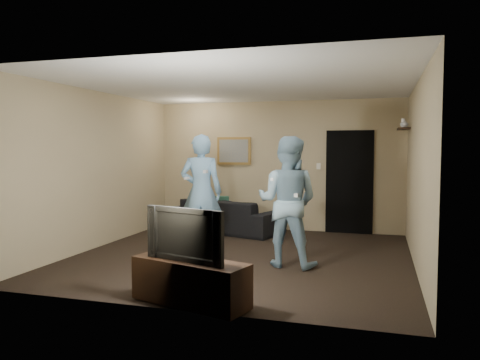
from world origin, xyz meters
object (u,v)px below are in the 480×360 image
(sofa, at_px, (227,215))
(wii_player_left, at_px, (201,192))
(television, at_px, (190,234))
(tv_console, at_px, (190,282))
(wii_player_right, at_px, (287,201))

(sofa, bearing_deg, wii_player_left, 110.96)
(television, xyz_separation_m, wii_player_left, (-0.90, 2.64, 0.18))
(sofa, xyz_separation_m, television, (1.00, -4.26, 0.44))
(wii_player_left, bearing_deg, sofa, 93.38)
(tv_console, distance_m, wii_player_right, 2.15)
(wii_player_left, height_order, wii_player_right, wii_player_left)
(television, xyz_separation_m, wii_player_right, (0.66, 1.94, 0.15))
(television, distance_m, wii_player_left, 2.79)
(tv_console, bearing_deg, wii_player_right, 87.21)
(tv_console, relative_size, wii_player_left, 0.69)
(wii_player_left, bearing_deg, wii_player_right, -24.07)
(wii_player_left, bearing_deg, tv_console, -71.08)
(wii_player_right, bearing_deg, tv_console, -108.92)
(sofa, relative_size, wii_player_left, 1.18)
(sofa, bearing_deg, wii_player_right, 143.13)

